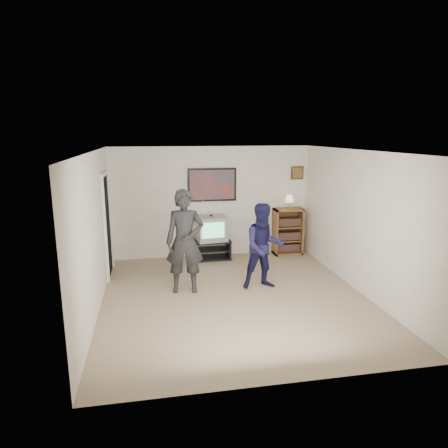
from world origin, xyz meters
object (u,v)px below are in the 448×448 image
object	(u,v)px
media_stand	(211,249)
bookshelf	(288,231)
person_short	(264,246)
crt_television	(211,228)
person_tall	(185,242)

from	to	relation	value
media_stand	bookshelf	xyz separation A→B (m)	(1.82, 0.05, 0.32)
bookshelf	person_short	xyz separation A→B (m)	(-1.14, -1.92, 0.25)
bookshelf	person_short	bearing A→B (deg)	-120.62
media_stand	crt_television	bearing A→B (deg)	-1.15
person_short	media_stand	bearing A→B (deg)	109.09
person_tall	person_short	size ratio (longest dim) A/B	1.17
media_stand	person_short	bearing A→B (deg)	-71.08
media_stand	crt_television	xyz separation A→B (m)	(0.01, 0.00, 0.49)
media_stand	person_tall	size ratio (longest dim) A/B	0.48
person_tall	person_short	world-z (taller)	person_tall
bookshelf	person_short	distance (m)	2.25
bookshelf	person_tall	distance (m)	3.17
bookshelf	media_stand	bearing A→B (deg)	-178.43
person_tall	crt_television	bearing A→B (deg)	74.22
crt_television	bookshelf	bearing A→B (deg)	-4.81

